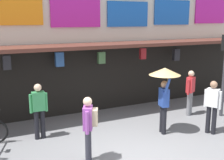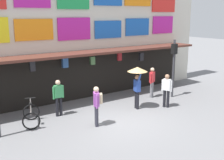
% 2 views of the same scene
% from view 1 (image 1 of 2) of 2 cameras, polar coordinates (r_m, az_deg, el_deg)
% --- Properties ---
extents(ground_plane, '(80.00, 80.00, 0.00)m').
position_cam_1_polar(ground_plane, '(7.71, 3.32, -15.02)').
color(ground_plane, slate).
extents(shopfront, '(18.00, 2.60, 8.00)m').
position_cam_1_polar(shopfront, '(11.09, -8.30, 14.26)').
color(shopfront, beige).
rests_on(shopfront, ground).
extents(pedestrian_in_purple, '(0.47, 0.37, 1.68)m').
position_cam_1_polar(pedestrian_in_purple, '(10.91, 15.35, -1.98)').
color(pedestrian_in_purple, gray).
rests_on(pedestrian_in_purple, ground).
extents(pedestrian_with_umbrella, '(0.96, 0.96, 2.08)m').
position_cam_1_polar(pedestrian_with_umbrella, '(8.80, 10.43, -0.39)').
color(pedestrian_with_umbrella, black).
rests_on(pedestrian_with_umbrella, ground).
extents(pedestrian_in_black, '(0.46, 0.48, 1.68)m').
position_cam_1_polar(pedestrian_in_black, '(9.34, 19.43, -4.34)').
color(pedestrian_in_black, black).
rests_on(pedestrian_in_black, ground).
extents(pedestrian_in_blue, '(0.53, 0.36, 1.68)m').
position_cam_1_polar(pedestrian_in_blue, '(8.71, -14.43, -5.20)').
color(pedestrian_in_blue, black).
rests_on(pedestrian_in_blue, ground).
extents(pedestrian_in_red, '(0.45, 0.49, 1.68)m').
position_cam_1_polar(pedestrian_in_red, '(7.08, -4.62, -8.87)').
color(pedestrian_in_red, '#2D2D38').
rests_on(pedestrian_in_red, ground).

